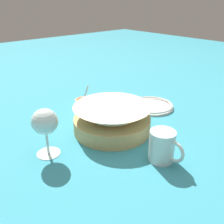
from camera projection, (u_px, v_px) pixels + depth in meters
ground_plane at (113, 126)px, 0.88m from camera, size 4.00×4.00×0.00m
food_basket at (112, 120)px, 0.84m from camera, size 0.26×0.26×0.09m
sauce_cup at (84, 104)px, 1.01m from camera, size 0.07×0.07×0.11m
wine_glass at (45, 123)px, 0.69m from camera, size 0.07×0.07×0.14m
beer_mug at (162, 147)px, 0.68m from camera, size 0.11×0.07×0.09m
side_plate at (152, 105)px, 1.03m from camera, size 0.18×0.18×0.01m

